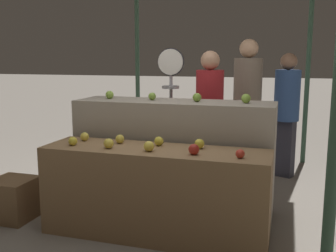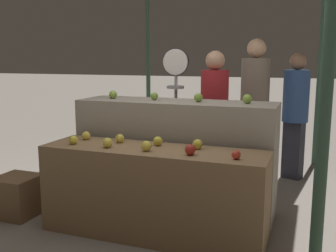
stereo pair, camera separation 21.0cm
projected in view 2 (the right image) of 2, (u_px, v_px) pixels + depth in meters
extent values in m
plane|color=gray|center=(153.00, 234.00, 3.52)|extent=(60.00, 60.00, 0.00)
cylinder|color=#33513D|center=(326.00, 100.00, 2.07)|extent=(0.07, 0.07, 2.69)
cylinder|color=#33513D|center=(148.00, 71.00, 6.55)|extent=(0.07, 0.07, 2.69)
cylinder|color=#33513D|center=(320.00, 74.00, 5.63)|extent=(0.07, 0.07, 2.69)
cube|color=olive|center=(153.00, 192.00, 3.46)|extent=(1.98, 0.55, 0.79)
cube|color=gray|center=(176.00, 157.00, 3.98)|extent=(1.98, 0.55, 1.14)
sphere|color=gold|center=(73.00, 140.00, 3.55)|extent=(0.08, 0.08, 0.08)
sphere|color=yellow|center=(107.00, 143.00, 3.41)|extent=(0.09, 0.09, 0.09)
sphere|color=yellow|center=(146.00, 146.00, 3.28)|extent=(0.09, 0.09, 0.09)
sphere|color=#AD281E|center=(190.00, 150.00, 3.15)|extent=(0.09, 0.09, 0.09)
sphere|color=red|center=(236.00, 155.00, 3.02)|extent=(0.07, 0.07, 0.07)
sphere|color=yellow|center=(86.00, 136.00, 3.74)|extent=(0.08, 0.08, 0.08)
sphere|color=yellow|center=(120.00, 138.00, 3.61)|extent=(0.08, 0.08, 0.08)
sphere|color=gold|center=(158.00, 141.00, 3.49)|extent=(0.08, 0.08, 0.08)
sphere|color=gold|center=(198.00, 144.00, 3.36)|extent=(0.09, 0.09, 0.09)
sphere|color=#84AD3D|center=(113.00, 95.00, 4.12)|extent=(0.08, 0.08, 0.08)
sphere|color=#7AA338|center=(154.00, 96.00, 3.96)|extent=(0.08, 0.08, 0.08)
sphere|color=#7AA338|center=(198.00, 98.00, 3.79)|extent=(0.09, 0.09, 0.09)
sphere|color=#84AD3D|center=(247.00, 99.00, 3.64)|extent=(0.09, 0.09, 0.09)
cylinder|color=#99999E|center=(176.00, 126.00, 4.61)|extent=(0.04, 0.04, 1.55)
cylinder|color=black|center=(176.00, 62.00, 4.48)|extent=(0.32, 0.01, 0.32)
cylinder|color=silver|center=(175.00, 62.00, 4.47)|extent=(0.29, 0.02, 0.29)
cylinder|color=#99999E|center=(175.00, 81.00, 4.51)|extent=(0.01, 0.01, 0.14)
cylinder|color=#99999E|center=(175.00, 87.00, 4.52)|extent=(0.20, 0.20, 0.03)
cube|color=#2D2D38|center=(213.00, 161.00, 4.58)|extent=(0.26, 0.19, 0.76)
cylinder|color=maroon|center=(214.00, 100.00, 4.46)|extent=(0.38, 0.38, 0.66)
sphere|color=tan|center=(215.00, 60.00, 4.38)|extent=(0.22, 0.22, 0.22)
cube|color=#2D2D38|center=(293.00, 150.00, 5.12)|extent=(0.28, 0.23, 0.76)
cylinder|color=#2D4C84|center=(296.00, 96.00, 5.00)|extent=(0.43, 0.43, 0.66)
sphere|color=#936B51|center=(298.00, 61.00, 4.93)|extent=(0.21, 0.21, 0.21)
cube|color=#2D2D38|center=(253.00, 148.00, 5.05)|extent=(0.31, 0.24, 0.84)
cylinder|color=#756656|center=(255.00, 87.00, 4.91)|extent=(0.46, 0.46, 0.73)
sphere|color=tan|center=(257.00, 48.00, 4.83)|extent=(0.24, 0.24, 0.24)
cube|color=brown|center=(17.00, 196.00, 3.93)|extent=(0.40, 0.40, 0.40)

